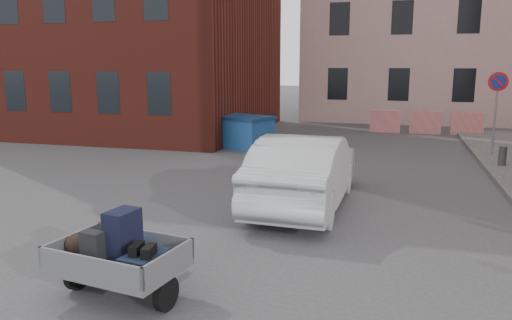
% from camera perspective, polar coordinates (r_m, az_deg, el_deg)
% --- Properties ---
extents(ground, '(120.00, 120.00, 0.00)m').
position_cam_1_polar(ground, '(8.92, -4.78, -8.97)').
color(ground, '#38383A').
rests_on(ground, ground).
extents(far_building, '(6.00, 6.00, 8.00)m').
position_cam_1_polar(far_building, '(37.67, -22.29, 11.68)').
color(far_building, maroon).
rests_on(far_building, ground).
extents(no_parking_sign, '(0.60, 0.09, 2.65)m').
position_cam_1_polar(no_parking_sign, '(17.61, 25.82, 6.58)').
color(no_parking_sign, gray).
rests_on(no_parking_sign, sidewalk).
extents(barriers, '(4.70, 0.18, 1.00)m').
position_cam_1_polar(barriers, '(23.01, 18.78, 4.09)').
color(barriers, red).
rests_on(barriers, ground).
extents(trailer, '(1.75, 1.91, 1.20)m').
position_cam_1_polar(trailer, '(6.79, -15.53, -10.42)').
color(trailer, black).
rests_on(trailer, ground).
extents(dumpster, '(3.12, 2.40, 1.16)m').
position_cam_1_polar(dumpster, '(18.42, -2.41, 3.35)').
color(dumpster, '#21579E').
rests_on(dumpster, ground).
extents(silver_car, '(1.75, 4.77, 1.56)m').
position_cam_1_polar(silver_car, '(10.73, 5.61, -1.20)').
color(silver_car, '#AFB2B6').
rests_on(silver_car, ground).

